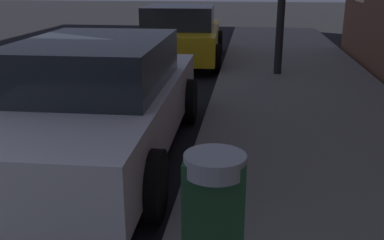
# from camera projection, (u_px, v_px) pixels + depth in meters

# --- Properties ---
(car_white) EXTENTS (2.12, 4.57, 1.43)m
(car_white) POSITION_uv_depth(u_px,v_px,m) (98.00, 100.00, 5.24)
(car_white) COLOR silver
(car_white) RESTS_ON ground
(car_yellow_cab) EXTENTS (2.30, 4.34, 1.43)m
(car_yellow_cab) POSITION_uv_depth(u_px,v_px,m) (180.00, 35.00, 11.18)
(car_yellow_cab) COLOR gold
(car_yellow_cab) RESTS_ON ground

